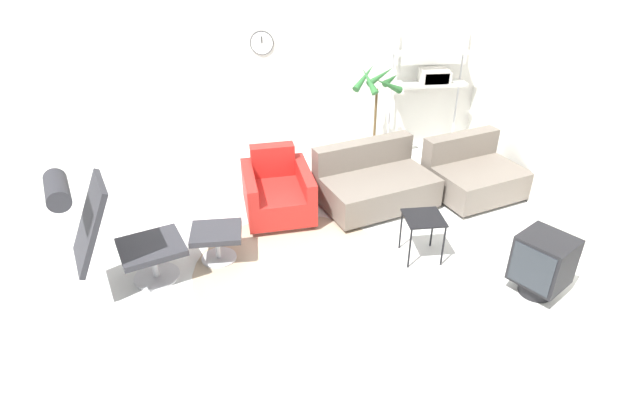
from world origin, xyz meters
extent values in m
plane|color=silver|center=(0.00, 0.00, 0.00)|extent=(12.00, 12.00, 0.00)
cube|color=silver|center=(0.00, 2.91, 1.40)|extent=(12.00, 0.06, 2.80)
cylinder|color=black|center=(-0.25, 2.87, 1.58)|extent=(0.32, 0.01, 0.32)
cylinder|color=white|center=(-0.25, 2.86, 1.58)|extent=(0.30, 0.02, 0.30)
cube|color=black|center=(-0.25, 2.85, 1.62)|extent=(0.01, 0.01, 0.09)
cube|color=silver|center=(2.95, 0.00, 1.40)|extent=(0.06, 12.00, 2.80)
cylinder|color=tan|center=(-0.06, -0.20, 0.00)|extent=(2.05, 2.05, 0.01)
cylinder|color=#BCBCC1|center=(-1.43, -0.17, 0.01)|extent=(0.57, 0.57, 0.02)
cylinder|color=#BCBCC1|center=(-1.43, -0.17, 0.17)|extent=(0.06, 0.06, 0.30)
cube|color=#2D2D33|center=(-1.43, -0.17, 0.36)|extent=(0.74, 0.72, 0.06)
cube|color=#2D2D33|center=(-1.86, -0.34, 0.77)|extent=(0.56, 0.64, 0.77)
cylinder|color=#2D2D33|center=(-2.02, -0.41, 1.14)|extent=(0.36, 0.52, 0.19)
cylinder|color=#BCBCC1|center=(-0.84, 0.06, 0.01)|extent=(0.36, 0.36, 0.02)
cylinder|color=#BCBCC1|center=(-0.84, 0.06, 0.16)|extent=(0.05, 0.05, 0.27)
cube|color=#2D2D33|center=(-0.84, 0.06, 0.32)|extent=(0.50, 0.43, 0.06)
cube|color=silver|center=(-0.18, 0.87, 0.03)|extent=(0.70, 0.80, 0.06)
cube|color=red|center=(-0.18, 0.87, 0.21)|extent=(0.61, 0.95, 0.30)
cube|color=red|center=(-0.21, 1.24, 0.55)|extent=(0.54, 0.23, 0.38)
cube|color=red|center=(0.14, 0.91, 0.32)|extent=(0.21, 0.91, 0.51)
cube|color=red|center=(-0.50, 0.84, 0.32)|extent=(0.21, 0.91, 0.51)
cube|color=black|center=(1.02, 0.97, 0.03)|extent=(1.37, 1.09, 0.05)
cube|color=#70665B|center=(1.02, 0.97, 0.22)|extent=(1.54, 1.26, 0.34)
cube|color=#70665B|center=(0.91, 1.30, 0.55)|extent=(1.32, 0.61, 0.32)
cube|color=black|center=(2.30, 1.05, 0.03)|extent=(1.14, 1.02, 0.05)
cube|color=#70665B|center=(2.30, 1.05, 0.22)|extent=(1.28, 1.18, 0.34)
cube|color=#70665B|center=(2.20, 1.38, 0.55)|extent=(1.07, 0.52, 0.32)
cube|color=black|center=(1.24, -0.15, 0.47)|extent=(0.38, 0.38, 0.02)
cylinder|color=black|center=(1.07, -0.32, 0.23)|extent=(0.02, 0.02, 0.46)
cylinder|color=black|center=(1.42, -0.32, 0.23)|extent=(0.02, 0.02, 0.46)
cylinder|color=black|center=(1.07, 0.03, 0.23)|extent=(0.02, 0.02, 0.46)
cylinder|color=black|center=(1.42, 0.03, 0.23)|extent=(0.02, 0.02, 0.46)
cylinder|color=black|center=(2.17, -0.84, 0.07)|extent=(0.31, 0.31, 0.15)
cube|color=black|center=(2.17, -0.84, 0.38)|extent=(0.60, 0.61, 0.47)
cube|color=#282D33|center=(1.99, -0.96, 0.38)|extent=(0.23, 0.33, 0.41)
cylinder|color=silver|center=(1.28, 2.30, 0.14)|extent=(0.32, 0.32, 0.29)
cylinder|color=#382819|center=(1.28, 2.30, 0.28)|extent=(0.30, 0.30, 0.02)
cylinder|color=brown|center=(1.28, 2.30, 0.67)|extent=(0.04, 0.04, 0.76)
cone|color=#2D6B33|center=(1.47, 2.33, 1.16)|extent=(0.16, 0.45, 0.32)
cone|color=#2D6B33|center=(1.35, 2.45, 1.18)|extent=(0.40, 0.27, 0.34)
cone|color=#2D6B33|center=(1.13, 2.45, 1.17)|extent=(0.40, 0.40, 0.33)
cone|color=#2D6B33|center=(1.15, 2.24, 1.18)|extent=(0.25, 0.36, 0.34)
cone|color=#2D6B33|center=(1.38, 2.11, 1.15)|extent=(0.47, 0.31, 0.31)
cylinder|color=#BCBCC1|center=(1.60, 2.76, 0.94)|extent=(0.03, 0.03, 1.88)
cylinder|color=#BCBCC1|center=(2.63, 2.76, 0.94)|extent=(0.03, 0.03, 1.88)
cube|color=silver|center=(2.12, 2.64, 0.97)|extent=(1.09, 0.28, 0.02)
cube|color=silver|center=(2.12, 2.64, 1.00)|extent=(1.09, 0.28, 0.02)
cube|color=silver|center=(2.12, 2.64, 1.43)|extent=(1.09, 0.28, 0.02)
cube|color=beige|center=(2.22, 2.63, 1.07)|extent=(0.40, 0.24, 0.18)
cube|color=silver|center=(2.18, 2.63, 1.11)|extent=(0.40, 0.24, 0.20)
camera|label=1|loc=(-0.30, -4.25, 3.10)|focal=28.00mm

